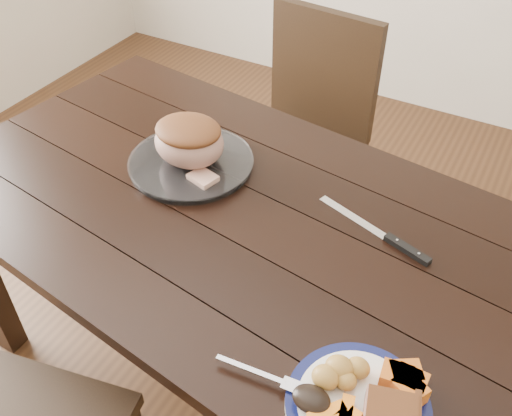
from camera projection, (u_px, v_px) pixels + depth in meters
The scene contains 14 objects.
ground at pixel (238, 376), 1.91m from camera, with size 4.00×4.00×0.00m, color #472B16.
dining_table at pixel (233, 235), 1.48m from camera, with size 1.71×1.11×0.75m.
chair_far at pixel (305, 128), 2.10m from camera, with size 0.46×0.47×0.93m.
dinner_plate at pixel (357, 406), 1.01m from camera, with size 0.26×0.26×0.02m, color white.
plate_rim at pixel (358, 404), 1.00m from camera, with size 0.26×0.26×0.02m, color #0C113F.
serving_platter at pixel (191, 164), 1.55m from camera, with size 0.33×0.33×0.02m, color white.
pork_slice at pixel (390, 414), 0.96m from camera, with size 0.09×0.07×0.04m, color tan.
roasted_potatoes at pixel (340, 373), 1.02m from camera, with size 0.09×0.09×0.05m.
pumpkin_wedges at pixel (405, 382), 1.01m from camera, with size 0.09×0.09×0.04m.
dark_mushroom at pixel (311, 399), 0.99m from camera, with size 0.07×0.05×0.03m, color black.
fork at pixel (267, 376), 1.04m from camera, with size 0.18×0.03×0.00m.
roast_joint at pixel (189, 142), 1.50m from camera, with size 0.19×0.16×0.12m, color #A77566.
cut_slice at pixel (203, 178), 1.47m from camera, with size 0.07×0.06×0.02m, color tan.
carving_knife at pixel (393, 241), 1.33m from camera, with size 0.31×0.12×0.01m.
Camera 1 is at (0.57, -0.90, 1.69)m, focal length 40.00 mm.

